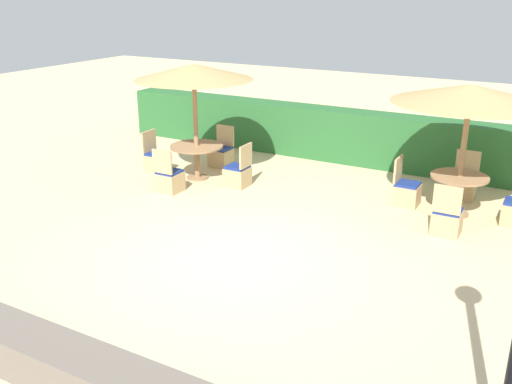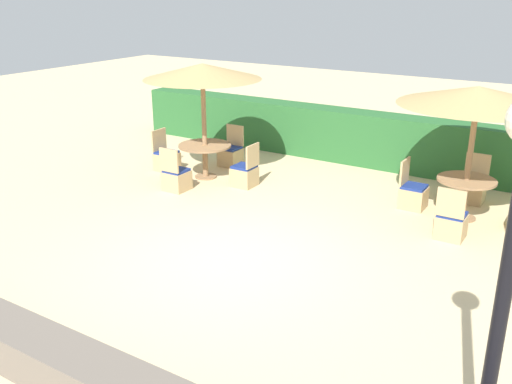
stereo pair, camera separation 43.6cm
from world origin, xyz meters
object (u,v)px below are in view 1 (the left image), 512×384
Objects in this scene: parasol_back_left at (194,72)px; patio_chair_back_right_north at (463,185)px; round_table_back_left at (197,152)px; patio_chair_back_left_north at (221,155)px; patio_chair_back_left_south at (169,179)px; round_table_back_right at (459,184)px; patio_chair_back_left_west at (157,160)px; patio_chair_back_left_east at (238,174)px; parasol_back_right at (470,94)px; patio_chair_back_right_west at (406,192)px; patio_chair_back_right_south at (447,220)px.

parasol_back_left is 2.67× the size of patio_chair_back_right_north.
round_table_back_left is 1.23× the size of patio_chair_back_left_north.
round_table_back_left is at bearing 16.29° from patio_chair_back_right_north.
parasol_back_left is at bearing 0.00° from round_table_back_left.
round_table_back_right is at bearing 16.37° from patio_chair_back_left_south.
patio_chair_back_left_south is (1.06, -0.94, 0.00)m from patio_chair_back_left_west.
patio_chair_back_left_west is 6.59m from patio_chair_back_right_north.
patio_chair_back_left_west is 1.00× the size of patio_chair_back_left_east.
patio_chair_back_left_north is 5.78m from parasol_back_right.
round_table_back_left is 5.41m from round_table_back_right.
parasol_back_right is (5.41, -0.45, 1.97)m from patio_chair_back_left_north.
patio_chair_back_left_east is at bearing -1.48° from parasol_back_left.
patio_chair_back_right_north is (4.27, 1.58, 0.00)m from patio_chair_back_left_east.
patio_chair_back_right_west is 1.00× the size of patio_chair_back_right_south.
patio_chair_back_left_east is at bearing 135.84° from patio_chair_back_left_north.
patio_chair_back_left_south is 5.95m from parasol_back_right.
patio_chair_back_left_west is 1.00× the size of patio_chair_back_left_south.
round_table_back_left is 5.56m from patio_chair_back_right_north.
parasol_back_right is at bearing 6.17° from parasol_back_left.
parasol_back_left is 1.71m from round_table_back_left.
round_table_back_left is 1.11× the size of round_table_back_right.
parasol_back_right is 2.19m from patio_chair_back_right_west.
patio_chair_back_left_north is (-1.09, 1.06, 0.00)m from patio_chair_back_left_east.
parasol_back_right reaches higher than round_table_back_right.
patio_chair_back_left_west is 0.34× the size of parasol_back_right.
patio_chair_back_left_west is 1.00× the size of patio_chair_back_right_north.
patio_chair_back_right_west is (-0.95, 0.04, -1.97)m from parasol_back_right.
patio_chair_back_left_east is 1.00× the size of patio_chair_back_left_north.
patio_chair_back_right_south reaches higher than round_table_back_right.
parasol_back_left is 5.68m from round_table_back_right.
patio_chair_back_left_west is 1.00× the size of patio_chair_back_right_south.
patio_chair_back_left_north is 1.00× the size of patio_chair_back_right_north.
patio_chair_back_left_east is 4.79m from parasol_back_right.
patio_chair_back_left_east reaches higher than round_table_back_left.
patio_chair_back_right_north is (-0.06, 0.97, -0.32)m from round_table_back_right.
patio_chair_back_left_north is 5.38m from patio_chair_back_right_north.
patio_chair_back_left_south and patio_chair_back_right_north have the same top height.
patio_chair_back_left_north is 2.03m from patio_chair_back_left_south.
parasol_back_left is at bearing 88.52° from patio_chair_back_left_east.
round_table_back_left is at bearing 0.00° from parasol_back_left.
parasol_back_left is 5.80m from patio_chair_back_right_south.
patio_chair_back_left_south is (0.03, -2.03, 0.00)m from patio_chair_back_left_north.
patio_chair_back_left_south is at bearing 90.79° from patio_chair_back_left_north.
round_table_back_left is 1.23× the size of patio_chair_back_right_south.
patio_chair_back_right_west is at bearing 133.23° from patio_chair_back_right_south.
patio_chair_back_left_east is 0.34× the size of parasol_back_right.
patio_chair_back_right_south is (4.36, -0.40, 0.00)m from patio_chair_back_left_east.
parasol_back_left is at bearing -82.05° from patio_chair_back_right_west.
parasol_back_left reaches higher than patio_chair_back_right_west.
patio_chair_back_left_east is (2.12, 0.03, 0.00)m from patio_chair_back_left_west.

